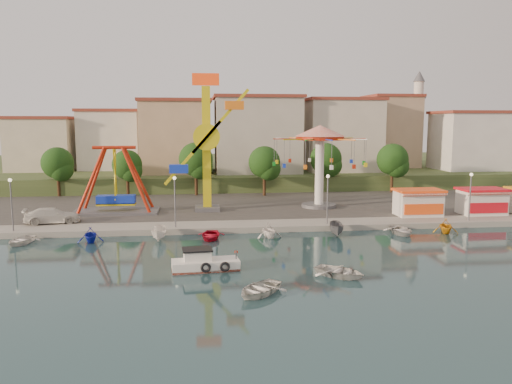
{
  "coord_description": "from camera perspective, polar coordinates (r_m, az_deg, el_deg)",
  "views": [
    {
      "loc": [
        -5.37,
        -38.07,
        11.29
      ],
      "look_at": [
        0.47,
        14.0,
        4.0
      ],
      "focal_mm": 35.0,
      "sensor_mm": 36.0,
      "label": 1
    }
  ],
  "objects": [
    {
      "name": "wave_swinger",
      "position": [
        63.46,
        7.3,
        5.06
      ],
      "size": [
        11.6,
        11.6,
        10.4
      ],
      "color": "#59595E",
      "rests_on": "quay_deck"
    },
    {
      "name": "lamp_post_1",
      "position": [
        51.79,
        -9.24,
        -1.28
      ],
      "size": [
        0.14,
        0.14,
        5.0
      ],
      "primitive_type": "cylinder",
      "color": "#59595E",
      "rests_on": "quay_deck"
    },
    {
      "name": "moored_boat_1",
      "position": [
        50.13,
        -18.4,
        -4.65
      ],
      "size": [
        2.98,
        3.27,
        1.47
      ],
      "primitive_type": "imported",
      "rotation": [
        0.0,
        0.0,
        0.23
      ],
      "color": "#1420B0",
      "rests_on": "ground"
    },
    {
      "name": "tree_3",
      "position": [
        73.26,
        0.96,
        3.43
      ],
      "size": [
        4.68,
        4.68,
        7.32
      ],
      "color": "#382314",
      "rests_on": "quay_deck"
    },
    {
      "name": "tree_0",
      "position": [
        78.05,
        -21.74,
        3.08
      ],
      "size": [
        4.6,
        4.6,
        7.19
      ],
      "color": "#382314",
      "rests_on": "quay_deck"
    },
    {
      "name": "tree_2",
      "position": [
        74.08,
        -6.89,
        3.71
      ],
      "size": [
        5.02,
        5.02,
        7.85
      ],
      "color": "#382314",
      "rests_on": "quay_deck"
    },
    {
      "name": "asphalt_pad",
      "position": [
        69.11,
        -1.87,
        -0.98
      ],
      "size": [
        90.0,
        28.0,
        0.01
      ],
      "primitive_type": "cube",
      "color": "#4C4944",
      "rests_on": "quay_deck"
    },
    {
      "name": "moored_boat_4",
      "position": [
        49.47,
        1.48,
        -4.39
      ],
      "size": [
        3.07,
        3.35,
        1.48
      ],
      "primitive_type": "imported",
      "rotation": [
        0.0,
        0.0,
        0.26
      ],
      "color": "white",
      "rests_on": "ground"
    },
    {
      "name": "lamp_post_2",
      "position": [
        53.42,
        8.17,
        -0.98
      ],
      "size": [
        0.14,
        0.14,
        5.0
      ],
      "primitive_type": "cylinder",
      "color": "#59595E",
      "rests_on": "quay_deck"
    },
    {
      "name": "rowboat_a",
      "position": [
        37.78,
        9.56,
        -8.95
      ],
      "size": [
        4.7,
        4.67,
        0.8
      ],
      "primitive_type": "imported",
      "rotation": [
        0.0,
        0.0,
        0.8
      ],
      "color": "silver",
      "rests_on": "ground"
    },
    {
      "name": "moored_boat_3",
      "position": [
        49.11,
        -5.23,
        -4.94
      ],
      "size": [
        3.06,
        4.02,
        0.78
      ],
      "primitive_type": "imported",
      "rotation": [
        0.0,
        0.0,
        -0.1
      ],
      "color": "#B50E24",
      "rests_on": "ground"
    },
    {
      "name": "booth_left",
      "position": [
        60.72,
        18.05,
        -1.12
      ],
      "size": [
        5.4,
        3.78,
        3.08
      ],
      "color": "white",
      "rests_on": "quay_deck"
    },
    {
      "name": "building_3",
      "position": [
        87.64,
        0.8,
        5.51
      ],
      "size": [
        12.59,
        10.5,
        9.2
      ],
      "primitive_type": "cube",
      "color": "beige",
      "rests_on": "hill_terrace"
    },
    {
      "name": "moored_boat_2",
      "position": [
        49.2,
        -11.0,
        -4.69
      ],
      "size": [
        1.45,
        3.55,
        1.35
      ],
      "primitive_type": "imported",
      "rotation": [
        0.0,
        0.0,
        -0.04
      ],
      "color": "white",
      "rests_on": "ground"
    },
    {
      "name": "building_2",
      "position": [
        90.12,
        -8.24,
        6.14
      ],
      "size": [
        11.95,
        9.28,
        11.23
      ],
      "primitive_type": "cube",
      "color": "tan",
      "rests_on": "hill_terrace"
    },
    {
      "name": "rowboat_b",
      "position": [
        33.59,
        0.32,
        -11.0
      ],
      "size": [
        4.67,
        4.73,
        0.8
      ],
      "primitive_type": "imported",
      "rotation": [
        0.0,
        0.0,
        -0.74
      ],
      "color": "silver",
      "rests_on": "ground"
    },
    {
      "name": "moored_boat_7",
      "position": [
        55.04,
        20.84,
        -3.63
      ],
      "size": [
        3.25,
        3.51,
        1.53
      ],
      "primitive_type": "imported",
      "rotation": [
        0.0,
        0.0,
        -0.3
      ],
      "color": "orange",
      "rests_on": "ground"
    },
    {
      "name": "building_5",
      "position": [
        96.16,
        16.8,
        5.99
      ],
      "size": [
        12.77,
        10.96,
        11.21
      ],
      "primitive_type": "cube",
      "color": "tan",
      "rests_on": "hill_terrace"
    },
    {
      "name": "moored_boat_5",
      "position": [
        50.86,
        9.2,
        -4.2
      ],
      "size": [
        2.03,
        3.83,
        1.4
      ],
      "primitive_type": "imported",
      "rotation": [
        0.0,
        0.0,
        -0.19
      ],
      "color": "slate",
      "rests_on": "ground"
    },
    {
      "name": "lamp_post_3",
      "position": [
        59.48,
        23.26,
        -0.64
      ],
      "size": [
        0.14,
        0.14,
        5.0
      ],
      "primitive_type": "cylinder",
      "color": "#59595E",
      "rests_on": "quay_deck"
    },
    {
      "name": "lamp_post_0",
      "position": [
        54.98,
        -26.14,
        -1.46
      ],
      "size": [
        0.14,
        0.14,
        5.0
      ],
      "primitive_type": "cylinder",
      "color": "#59595E",
      "rests_on": "quay_deck"
    },
    {
      "name": "pirate_ship_ride",
      "position": [
        61.65,
        -15.77,
        1.2
      ],
      "size": [
        10.0,
        5.0,
        8.0
      ],
      "color": "#59595E",
      "rests_on": "quay_deck"
    },
    {
      "name": "kamikaze_tower",
      "position": [
        60.56,
        -5.34,
        5.22
      ],
      "size": [
        6.92,
        3.1,
        16.5
      ],
      "color": "#59595E",
      "rests_on": "quay_deck"
    },
    {
      "name": "van",
      "position": [
        57.78,
        -22.27,
        -2.51
      ],
      "size": [
        6.02,
        3.32,
        1.65
      ],
      "primitive_type": "imported",
      "rotation": [
        0.0,
        0.0,
        1.75
      ],
      "color": "silver",
      "rests_on": "quay_deck"
    },
    {
      "name": "tree_5",
      "position": [
        79.45,
        15.34,
        3.61
      ],
      "size": [
        4.83,
        4.83,
        7.54
      ],
      "color": "#382314",
      "rests_on": "quay_deck"
    },
    {
      "name": "tree_4",
      "position": [
        78.07,
        8.0,
        3.77
      ],
      "size": [
        4.86,
        4.86,
        7.6
      ],
      "color": "#382314",
      "rests_on": "quay_deck"
    },
    {
      "name": "moored_boat_0",
      "position": [
        51.92,
        -25.3,
        -5.0
      ],
      "size": [
        3.39,
        4.11,
        0.74
      ],
      "primitive_type": "imported",
      "rotation": [
        0.0,
        0.0,
        -0.27
      ],
      "color": "silver",
      "rests_on": "ground"
    },
    {
      "name": "minaret",
      "position": [
        100.95,
        17.98,
        8.25
      ],
      "size": [
        2.8,
        2.8,
        18.0
      ],
      "color": "silver",
      "rests_on": "hill_terrace"
    },
    {
      "name": "ground",
      "position": [
        40.07,
        1.58,
        -8.45
      ],
      "size": [
        200.0,
        200.0,
        0.0
      ],
      "primitive_type": "plane",
      "color": "#132E35",
      "rests_on": "ground"
    },
    {
      "name": "building_4",
      "position": [
        93.6,
        8.78,
        5.58
      ],
      "size": [
        10.75,
        9.23,
        9.24
      ],
      "primitive_type": "cube",
      "color": "beige",
      "rests_on": "hill_terrace"
    },
    {
      "name": "hill_terrace",
      "position": [
        105.66,
        -3.47,
        2.59
      ],
      "size": [
        200.0,
        60.0,
        3.0
      ],
      "primitive_type": "cube",
      "color": "#384C26",
      "rests_on": "ground"
    },
    {
      "name": "tree_1",
      "position": [
        75.32,
        -14.52,
        3.03
      ],
      "size": [
        4.35,
        4.35,
        6.8
      ],
      "color": "#382314",
      "rests_on": "quay_deck"
    },
    {
      "name": "cabin_motorboat",
      "position": [
        39.17,
        -5.98,
        -8.14
      ],
      "size": [
        5.32,
        2.44,
        1.82
      ],
      "rotation": [
        0.0,
        0.0,
        0.09
      ],
      "color": "white",
      "rests_on": "ground"
    },
    {
      "name": "building_1",
      "position": [
        90.95,
        -16.57,
        5.09
      ],
      "size": [
        12.33,
        9.01,
        8.63
      ],
      "primitive_type": "cube",
      "color": "silver",
      "rests_on": "hill_terrace"
    },
    {
      "name": "quay_deck",
      "position": [
        100.82,
        -3.31,
        1.65
      ],
      "size": [
        200.0,
        100.0,
        0.6
      ],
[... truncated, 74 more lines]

